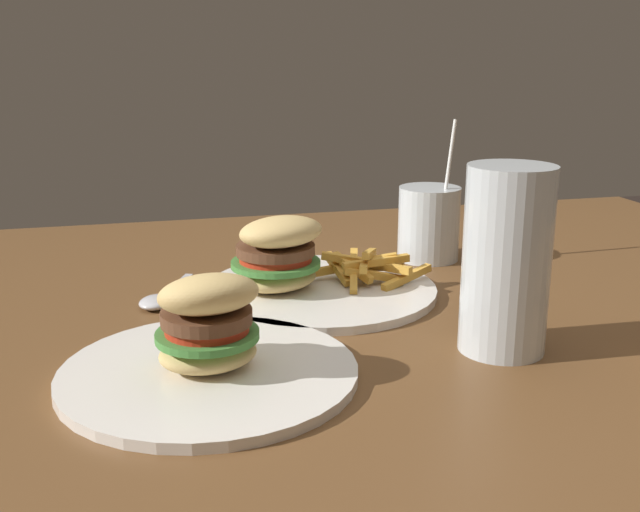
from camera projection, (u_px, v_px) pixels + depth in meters
dining_table at (385, 432)px, 0.91m from camera, size 1.35×1.04×0.78m
meal_plate_near at (303, 272)px, 0.90m from camera, size 0.29×0.28×0.10m
beer_glass at (506, 266)px, 0.72m from camera, size 0.08×0.08×0.18m
juice_glass at (429, 226)px, 1.05m from camera, size 0.09×0.09×0.20m
spoon at (159, 300)px, 0.87m from camera, size 0.08×0.15×0.01m
meal_plate_far at (209, 350)px, 0.67m from camera, size 0.27×0.27×0.11m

